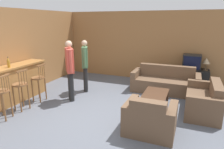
{
  "coord_description": "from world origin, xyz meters",
  "views": [
    {
      "loc": [
        1.77,
        -3.91,
        2.25
      ],
      "look_at": [
        -0.16,
        0.86,
        0.85
      ],
      "focal_mm": 32.0,
      "sensor_mm": 36.0,
      "label": 1
    }
  ],
  "objects": [
    {
      "name": "bar_counter",
      "position": [
        -2.81,
        -0.29,
        0.52
      ],
      "size": [
        0.55,
        2.74,
        1.04
      ],
      "color": "#A87038",
      "rests_on": "ground_plane"
    },
    {
      "name": "tv",
      "position": [
        1.8,
        3.34,
        0.87
      ],
      "size": [
        0.59,
        0.47,
        0.51
      ],
      "color": "black",
      "rests_on": "tv_unit"
    },
    {
      "name": "armchair_near",
      "position": [
        1.11,
        -0.23,
        0.3
      ],
      "size": [
        1.01,
        0.8,
        0.81
      ],
      "color": "brown",
      "rests_on": "ground_plane"
    },
    {
      "name": "ground_plane",
      "position": [
        0.0,
        0.0,
        0.0
      ],
      "size": [
        24.0,
        24.0,
        0.0
      ],
      "primitive_type": "plane",
      "color": "#565B66"
    },
    {
      "name": "wall_left",
      "position": [
        -3.15,
        1.35,
        1.3
      ],
      "size": [
        0.08,
        8.7,
        2.6
      ],
      "color": "#9E6B3D",
      "rests_on": "ground_plane"
    },
    {
      "name": "bar_chair_near",
      "position": [
        -2.19,
        -0.88,
        0.58
      ],
      "size": [
        0.43,
        0.43,
        1.08
      ],
      "color": "brown",
      "rests_on": "ground_plane"
    },
    {
      "name": "table_lamp",
      "position": [
        2.25,
        3.35,
        0.93
      ],
      "size": [
        0.25,
        0.25,
        0.43
      ],
      "color": "brown",
      "rests_on": "tv_unit"
    },
    {
      "name": "bar_chair_far",
      "position": [
        -2.19,
        0.33,
        0.58
      ],
      "size": [
        0.36,
        0.36,
        1.08
      ],
      "color": "brown",
      "rests_on": "ground_plane"
    },
    {
      "name": "bottle",
      "position": [
        -2.72,
        -0.14,
        1.17
      ],
      "size": [
        0.07,
        0.07,
        0.28
      ],
      "color": "#B27A23",
      "rests_on": "bar_counter"
    },
    {
      "name": "wall_back",
      "position": [
        0.0,
        3.7,
        1.3
      ],
      "size": [
        9.4,
        0.08,
        2.6
      ],
      "color": "#9E6B3D",
      "rests_on": "ground_plane"
    },
    {
      "name": "tv_unit",
      "position": [
        1.8,
        3.35,
        0.31
      ],
      "size": [
        1.19,
        0.53,
        0.62
      ],
      "color": "black",
      "rests_on": "ground_plane"
    },
    {
      "name": "person_by_window",
      "position": [
        -1.35,
        1.53,
        0.94
      ],
      "size": [
        0.35,
        0.5,
        1.66
      ],
      "color": "black",
      "rests_on": "ground_plane"
    },
    {
      "name": "person_by_counter",
      "position": [
        -1.37,
        0.7,
        0.97
      ],
      "size": [
        0.44,
        0.48,
        1.72
      ],
      "color": "black",
      "rests_on": "ground_plane"
    },
    {
      "name": "bar_chair_mid",
      "position": [
        -2.19,
        -0.33,
        0.58
      ],
      "size": [
        0.41,
        0.41,
        1.08
      ],
      "color": "brown",
      "rests_on": "ground_plane"
    },
    {
      "name": "coffee_table",
      "position": [
        0.99,
        1.07,
        0.35
      ],
      "size": [
        0.6,
        0.96,
        0.41
      ],
      "color": "#472D1E",
      "rests_on": "ground_plane"
    },
    {
      "name": "loveseat_right",
      "position": [
        2.17,
        1.25,
        0.3
      ],
      "size": [
        0.78,
        1.52,
        0.8
      ],
      "color": "brown",
      "rests_on": "ground_plane"
    },
    {
      "name": "couch_far",
      "position": [
        1.06,
        2.44,
        0.3
      ],
      "size": [
        2.08,
        0.84,
        0.83
      ],
      "color": "brown",
      "rests_on": "ground_plane"
    }
  ]
}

